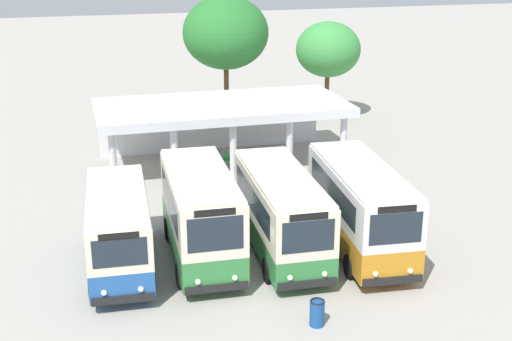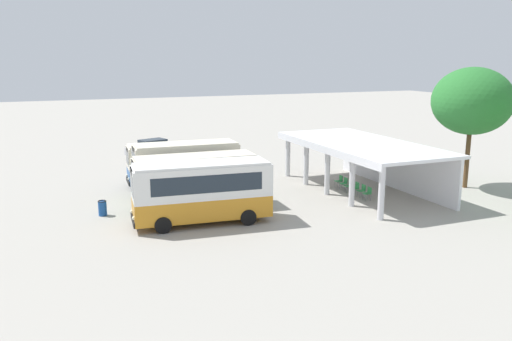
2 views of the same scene
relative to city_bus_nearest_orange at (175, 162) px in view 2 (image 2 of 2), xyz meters
The scene contains 15 objects.
ground_plane 6.36m from the city_bus_nearest_orange, 22.11° to the right, with size 180.00×180.00×0.00m, color #A39E93.
city_bus_nearest_orange is the anchor object (origin of this frame).
city_bus_second_in_row 3.13m from the city_bus_nearest_orange, ahead, with size 2.67×6.99×3.54m.
city_bus_middle_cream 6.24m from the city_bus_nearest_orange, ahead, with size 2.64×7.58×3.27m.
city_bus_fourth_amber 9.39m from the city_bus_nearest_orange, ahead, with size 2.97×7.73×3.44m.
parked_car_flank 11.64m from the city_bus_nearest_orange, behind, with size 3.17×4.80×1.62m.
terminal_canopy 13.66m from the city_bus_nearest_orange, 61.47° to the left, with size 13.42×6.25×3.40m.
waiting_chair_end_by_column 11.84m from the city_bus_nearest_orange, 64.20° to the left, with size 0.46×0.46×0.86m.
waiting_chair_second_from_end 12.12m from the city_bus_nearest_orange, 60.94° to the left, with size 0.46×0.46×0.86m.
waiting_chair_middle_seat 12.43m from the city_bus_nearest_orange, 57.80° to the left, with size 0.46×0.46×0.86m.
waiting_chair_fourth_seat 12.88m from the city_bus_nearest_orange, 55.19° to the left, with size 0.46×0.46×0.86m.
waiting_chair_fifth_seat 13.33m from the city_bus_nearest_orange, 52.64° to the left, with size 0.46×0.46×0.86m.
waiting_chair_far_end_seat 13.75m from the city_bus_nearest_orange, 50.10° to the left, with size 0.46×0.46×0.86m.
roadside_tree_behind_canopy 21.16m from the city_bus_nearest_orange, 65.74° to the left, with size 5.44×5.44×8.42m.
litter_bin_apron 8.21m from the city_bus_nearest_orange, 44.75° to the right, with size 0.49×0.49×0.90m.
Camera 2 is at (30.53, -6.23, 9.01)m, focal length 36.70 mm.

